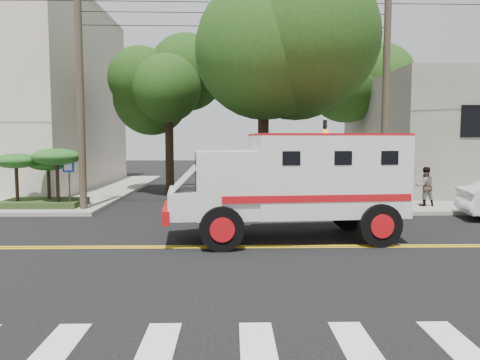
{
  "coord_description": "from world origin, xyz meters",
  "views": [
    {
      "loc": [
        0.24,
        -12.31,
        2.9
      ],
      "look_at": [
        0.49,
        2.27,
        1.6
      ],
      "focal_mm": 35.0,
      "sensor_mm": 36.0,
      "label": 1
    }
  ],
  "objects": [
    {
      "name": "ground",
      "position": [
        0.0,
        0.0,
        0.0
      ],
      "size": [
        100.0,
        100.0,
        0.0
      ],
      "primitive_type": "plane",
      "color": "black",
      "rests_on": "ground"
    },
    {
      "name": "sidewalk_ne",
      "position": [
        13.5,
        13.5,
        0.07
      ],
      "size": [
        17.0,
        17.0,
        0.15
      ],
      "primitive_type": "cube",
      "color": "gray",
      "rests_on": "ground"
    },
    {
      "name": "utility_pole_left",
      "position": [
        -5.6,
        6.0,
        4.5
      ],
      "size": [
        0.28,
        0.28,
        9.0
      ],
      "primitive_type": "cylinder",
      "color": "#382D23",
      "rests_on": "ground"
    },
    {
      "name": "utility_pole_right",
      "position": [
        6.3,
        6.2,
        4.5
      ],
      "size": [
        0.28,
        0.28,
        9.0
      ],
      "primitive_type": "cylinder",
      "color": "#382D23",
      "rests_on": "ground"
    },
    {
      "name": "tree_main",
      "position": [
        1.94,
        6.21,
        7.2
      ],
      "size": [
        6.08,
        5.7,
        9.85
      ],
      "color": "black",
      "rests_on": "ground"
    },
    {
      "name": "tree_left",
      "position": [
        -2.68,
        11.79,
        5.73
      ],
      "size": [
        4.48,
        4.2,
        7.7
      ],
      "color": "black",
      "rests_on": "ground"
    },
    {
      "name": "tree_right",
      "position": [
        8.84,
        15.77,
        6.09
      ],
      "size": [
        4.8,
        4.5,
        8.2
      ],
      "color": "black",
      "rests_on": "ground"
    },
    {
      "name": "traffic_signal",
      "position": [
        3.8,
        5.6,
        2.23
      ],
      "size": [
        0.15,
        0.18,
        3.6
      ],
      "color": "#3F3F42",
      "rests_on": "ground"
    },
    {
      "name": "accessibility_sign",
      "position": [
        -6.2,
        6.17,
        1.37
      ],
      "size": [
        0.45,
        0.1,
        2.02
      ],
      "color": "#3F3F42",
      "rests_on": "ground"
    },
    {
      "name": "palm_planter",
      "position": [
        -7.44,
        6.62,
        1.65
      ],
      "size": [
        3.52,
        2.63,
        2.36
      ],
      "color": "#1E3314",
      "rests_on": "sidewalk_nw"
    },
    {
      "name": "armored_truck",
      "position": [
        2.06,
        0.97,
        1.73
      ],
      "size": [
        6.88,
        3.24,
        3.04
      ],
      "rotation": [
        0.0,
        0.0,
        0.1
      ],
      "color": "silver",
      "rests_on": "ground"
    },
    {
      "name": "pedestrian_a",
      "position": [
        5.5,
        6.98,
        0.95
      ],
      "size": [
        0.69,
        0.66,
        1.59
      ],
      "primitive_type": "imported",
      "rotation": [
        0.0,
        0.0,
        3.79
      ],
      "color": "gray",
      "rests_on": "sidewalk_ne"
    },
    {
      "name": "pedestrian_b",
      "position": [
        8.12,
        6.53,
        0.95
      ],
      "size": [
        0.8,
        0.63,
        1.6
      ],
      "primitive_type": "imported",
      "rotation": [
        0.0,
        0.0,
        3.18
      ],
      "color": "gray",
      "rests_on": "sidewalk_ne"
    }
  ]
}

